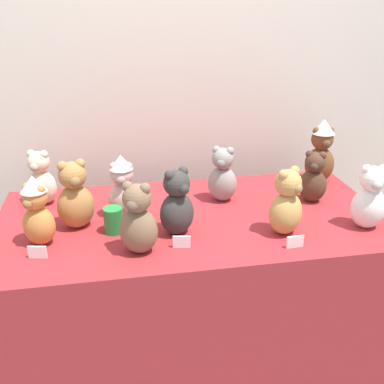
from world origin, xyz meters
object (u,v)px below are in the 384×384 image
(display_table, at_px, (192,287))
(teddy_bear_caramel, at_px, (75,197))
(teddy_bear_honey, at_px, (286,204))
(teddy_bear_blush, at_px, (122,187))
(teddy_bear_cocoa, at_px, (313,178))
(teddy_bear_cream, at_px, (41,179))
(teddy_bear_chestnut, at_px, (321,152))
(teddy_bear_ginger, at_px, (37,211))
(teddy_bear_ash, at_px, (222,176))
(teddy_bear_mocha, at_px, (138,220))
(party_cup_green, at_px, (114,220))
(teddy_bear_snow, at_px, (370,199))
(teddy_bear_charcoal, at_px, (177,204))

(display_table, distance_m, teddy_bear_caramel, 0.72)
(display_table, relative_size, teddy_bear_honey, 5.97)
(teddy_bear_blush, height_order, teddy_bear_caramel, teddy_bear_caramel)
(teddy_bear_cocoa, height_order, teddy_bear_honey, teddy_bear_honey)
(teddy_bear_cream, xyz_separation_m, teddy_bear_chestnut, (1.40, 0.03, 0.04))
(teddy_bear_ginger, bearing_deg, teddy_bear_ash, 50.29)
(teddy_bear_mocha, xyz_separation_m, teddy_bear_caramel, (-0.25, 0.25, 0.01))
(teddy_bear_ash, relative_size, teddy_bear_caramel, 0.90)
(teddy_bear_cream, distance_m, teddy_bear_chestnut, 1.40)
(party_cup_green, bearing_deg, teddy_bear_chestnut, 19.15)
(display_table, xyz_separation_m, teddy_bear_snow, (0.71, -0.23, 0.51))
(teddy_bear_mocha, xyz_separation_m, teddy_bear_ash, (0.43, 0.41, -0.01))
(teddy_bear_cream, relative_size, teddy_bear_chestnut, 0.79)
(teddy_bear_chestnut, relative_size, teddy_bear_mocha, 1.17)
(teddy_bear_snow, bearing_deg, teddy_bear_charcoal, -175.93)
(display_table, bearing_deg, teddy_bear_ash, 40.84)
(teddy_bear_chestnut, distance_m, teddy_bear_blush, 1.06)
(teddy_bear_honey, bearing_deg, party_cup_green, 140.56)
(teddy_bear_blush, bearing_deg, teddy_bear_snow, -9.68)
(teddy_bear_cream, distance_m, teddy_bear_ginger, 0.39)
(teddy_bear_ash, bearing_deg, party_cup_green, -130.48)
(teddy_bear_caramel, xyz_separation_m, teddy_bear_charcoal, (0.41, -0.13, -0.01))
(teddy_bear_caramel, relative_size, party_cup_green, 2.74)
(display_table, bearing_deg, teddy_bear_chestnut, 21.69)
(teddy_bear_cream, bearing_deg, teddy_bear_blush, -11.22)
(teddy_bear_ash, bearing_deg, teddy_bear_cream, -162.25)
(teddy_bear_chestnut, height_order, teddy_bear_caramel, teddy_bear_chestnut)
(teddy_bear_ash, bearing_deg, teddy_bear_chestnut, 39.56)
(teddy_bear_snow, distance_m, teddy_bear_blush, 1.05)
(teddy_bear_mocha, relative_size, teddy_bear_charcoal, 1.01)
(teddy_bear_cocoa, distance_m, teddy_bear_caramel, 1.09)
(teddy_bear_cocoa, height_order, teddy_bear_blush, teddy_bear_blush)
(teddy_bear_ginger, relative_size, teddy_bear_ash, 1.07)
(teddy_bear_snow, xyz_separation_m, teddy_bear_charcoal, (-0.80, 0.09, 0.00))
(display_table, relative_size, teddy_bear_ginger, 5.93)
(teddy_bear_snow, relative_size, teddy_bear_charcoal, 0.99)
(teddy_bear_snow, height_order, teddy_bear_charcoal, teddy_bear_charcoal)
(teddy_bear_snow, xyz_separation_m, teddy_bear_blush, (-1.01, 0.28, 0.01))
(teddy_bear_cream, distance_m, party_cup_green, 0.48)
(teddy_bear_caramel, xyz_separation_m, party_cup_green, (0.15, -0.08, -0.09))
(teddy_bear_cocoa, xyz_separation_m, teddy_bear_honey, (-0.24, -0.28, 0.02))
(teddy_bear_cream, relative_size, teddy_bear_honey, 0.92)
(teddy_bear_blush, distance_m, teddy_bear_charcoal, 0.29)
(teddy_bear_honey, height_order, teddy_bear_ash, teddy_bear_honey)
(teddy_bear_cream, bearing_deg, teddy_bear_cocoa, 9.09)
(teddy_bear_caramel, relative_size, teddy_bear_charcoal, 1.05)
(teddy_bear_cream, xyz_separation_m, teddy_bear_charcoal, (0.58, -0.40, 0.01))
(teddy_bear_cocoa, bearing_deg, teddy_bear_snow, -38.19)
(teddy_bear_cocoa, bearing_deg, display_table, -144.71)
(teddy_bear_honey, height_order, party_cup_green, teddy_bear_honey)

